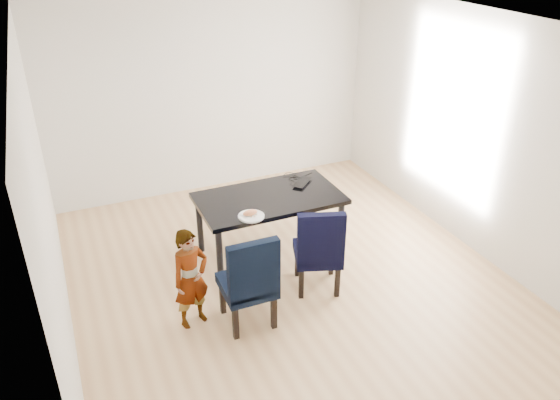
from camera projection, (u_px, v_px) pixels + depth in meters
name	position (u px, v px, depth m)	size (l,w,h in m)	color
floor	(287.00, 276.00, 6.02)	(4.50, 5.00, 0.01)	tan
ceiling	(289.00, 22.00, 4.76)	(4.50, 5.00, 0.01)	white
wall_back	(212.00, 95.00, 7.42)	(4.50, 0.01, 2.70)	silver
wall_front	(456.00, 316.00, 3.36)	(4.50, 0.01, 2.70)	silver
wall_left	(45.00, 208.00, 4.59)	(0.01, 5.00, 2.70)	white
wall_right	(469.00, 131.00, 6.19)	(0.01, 5.00, 2.70)	white
dining_table	(270.00, 225.00, 6.25)	(1.60, 0.90, 0.75)	black
chair_left	(247.00, 278.00, 5.14)	(0.48, 0.50, 1.01)	black
chair_right	(318.00, 246.00, 5.64)	(0.47, 0.49, 0.99)	black
child	(191.00, 279.00, 5.11)	(0.37, 0.25, 1.03)	orange
plate	(251.00, 216.00, 5.66)	(0.28, 0.28, 0.02)	white
sandwich	(250.00, 213.00, 5.65)	(0.16, 0.07, 0.06)	#C67247
laptop	(298.00, 182.00, 6.37)	(0.32, 0.20, 0.03)	black
cable_tangle	(294.00, 178.00, 6.48)	(0.13, 0.13, 0.01)	black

